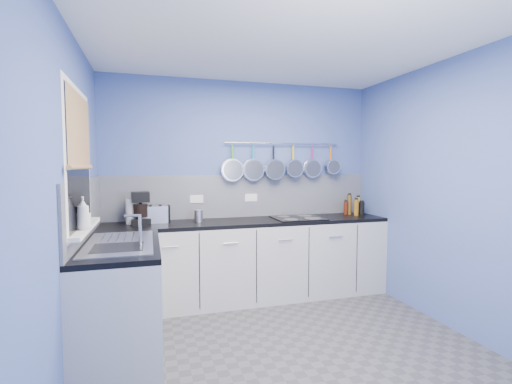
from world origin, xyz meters
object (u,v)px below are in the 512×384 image
soap_bottle_a (83,213)px  canister (199,216)px  coffee_maker (140,208)px  hob (298,218)px  soap_bottle_b (84,218)px  toaster (155,214)px  paper_towel (132,211)px

soap_bottle_a → canister: size_ratio=1.81×
coffee_maker → hob: 1.75m
soap_bottle_b → coffee_maker: 1.17m
soap_bottle_a → hob: size_ratio=0.43×
toaster → canister: 0.46m
coffee_maker → hob: (1.74, -0.09, -0.16)m
soap_bottle_b → canister: (0.97, 1.08, -0.17)m
soap_bottle_a → canister: 1.48m
hob → canister: bearing=176.9°
paper_towel → coffee_maker: 0.10m
soap_bottle_a → soap_bottle_b: 0.04m
soap_bottle_b → hob: 2.36m
toaster → hob: (1.59, -0.15, -0.08)m
soap_bottle_a → hob: (2.11, 1.04, -0.26)m
soap_bottle_a → paper_towel: size_ratio=0.89×
soap_bottle_a → toaster: 1.31m
paper_towel → coffee_maker: coffee_maker is taller
canister → coffee_maker: bearing=177.4°
paper_towel → canister: bearing=-5.1°
paper_towel → canister: 0.70m
coffee_maker → soap_bottle_a: bearing=-114.1°
toaster → paper_towel: bearing=-178.1°
soap_bottle_b → coffee_maker: bearing=71.7°
soap_bottle_a → soap_bottle_b: (0.00, 0.02, -0.03)m
canister → hob: canister is taller
hob → paper_towel: bearing=176.2°
soap_bottle_a → paper_towel: bearing=76.5°
soap_bottle_b → toaster: (0.52, 1.17, -0.15)m
soap_bottle_a → soap_bottle_b: bearing=90.0°
coffee_maker → toaster: coffee_maker is taller
coffee_maker → toaster: 0.18m
soap_bottle_b → coffee_maker: coffee_maker is taller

